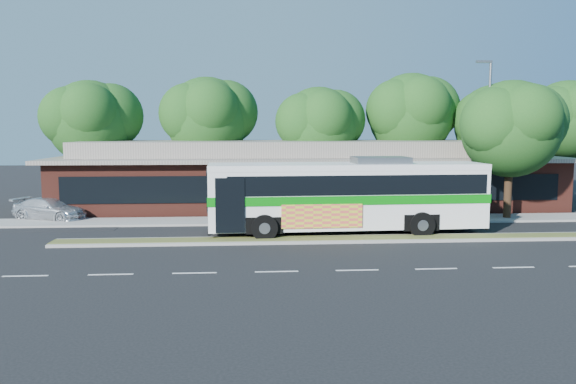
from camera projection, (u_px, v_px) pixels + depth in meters
name	position (u px, v px, depth m)	size (l,w,h in m)	color
ground	(336.00, 243.00, 25.81)	(120.00, 120.00, 0.00)	black
median_strip	(334.00, 239.00, 26.40)	(26.00, 1.10, 0.15)	#535D27
sidewalk	(319.00, 220.00, 32.15)	(44.00, 2.60, 0.12)	gray
parking_lot	(21.00, 215.00, 34.49)	(14.00, 12.00, 0.01)	black
plaza_building	(307.00, 175.00, 38.45)	(33.20, 11.20, 4.45)	#55231A
lamp_post	(487.00, 135.00, 31.88)	(0.93, 0.18, 9.07)	slate
tree_bg_a	(97.00, 120.00, 39.17)	(6.47, 5.80, 8.63)	black
tree_bg_b	(213.00, 117.00, 40.69)	(6.69, 6.00, 9.00)	black
tree_bg_c	(324.00, 124.00, 40.30)	(6.24, 5.60, 8.26)	black
tree_bg_d	(416.00, 113.00, 41.70)	(6.91, 6.20, 9.37)	black
tree_bg_e	(500.00, 122.00, 41.18)	(6.47, 5.80, 8.50)	black
tree_bg_f	(571.00, 118.00, 42.55)	(6.69, 6.00, 8.92)	black
transit_bus	(348.00, 191.00, 28.02)	(13.85, 3.60, 3.86)	white
sedan	(50.00, 209.00, 32.41)	(1.80, 4.42, 1.28)	silver
sidewalk_tree	(516.00, 127.00, 32.28)	(6.20, 5.56, 8.03)	black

